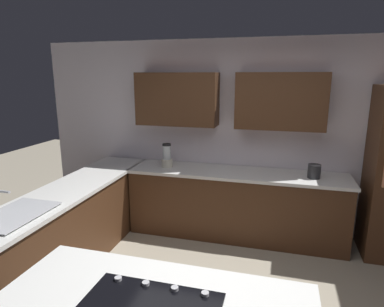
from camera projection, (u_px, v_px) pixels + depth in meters
wall_back at (243, 128)px, 4.46m from camera, size 6.00×0.44×2.60m
lower_cabinets_back at (235, 205)px, 4.39m from camera, size 2.80×0.60×0.86m
countertop_back at (236, 173)px, 4.29m from camera, size 2.84×0.64×0.04m
lower_cabinets_side at (70, 228)px, 3.74m from camera, size 0.60×2.90×0.86m
countertop_side at (66, 191)px, 3.63m from camera, size 0.64×2.94×0.04m
sink_unit at (14, 214)px, 2.94m from camera, size 0.46×0.70×0.23m
blender at (167, 157)px, 4.48m from camera, size 0.15×0.15×0.33m
kettle at (314, 171)px, 4.01m from camera, size 0.15×0.15×0.17m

